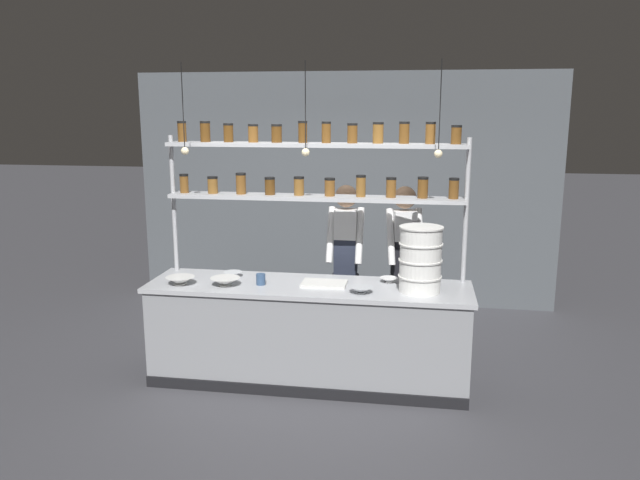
# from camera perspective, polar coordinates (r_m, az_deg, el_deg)

# --- Properties ---
(ground_plane) EXTENTS (40.00, 40.00, 0.00)m
(ground_plane) POSITION_cam_1_polar(r_m,az_deg,el_deg) (5.94, -1.02, -12.67)
(ground_plane) COLOR #3D3D42
(back_wall) EXTENTS (5.31, 0.12, 2.92)m
(back_wall) POSITION_cam_1_polar(r_m,az_deg,el_deg) (7.94, 2.15, 4.62)
(back_wall) COLOR #4C5156
(back_wall) RESTS_ON ground_plane
(prep_counter) EXTENTS (2.91, 0.76, 0.92)m
(prep_counter) POSITION_cam_1_polar(r_m,az_deg,el_deg) (5.76, -1.04, -8.52)
(prep_counter) COLOR gray
(prep_counter) RESTS_ON ground_plane
(spice_shelf_unit) EXTENTS (2.80, 0.28, 2.36)m
(spice_shelf_unit) POSITION_cam_1_polar(r_m,az_deg,el_deg) (5.75, -0.44, 6.01)
(spice_shelf_unit) COLOR #ADAFB5
(spice_shelf_unit) RESTS_ON ground_plane
(chef_left) EXTENTS (0.36, 0.30, 1.74)m
(chef_left) POSITION_cam_1_polar(r_m,az_deg,el_deg) (6.26, 2.36, -1.58)
(chef_left) COLOR black
(chef_left) RESTS_ON ground_plane
(chef_center) EXTENTS (0.41, 0.34, 1.73)m
(chef_center) POSITION_cam_1_polar(r_m,az_deg,el_deg) (6.27, 7.63, -1.70)
(chef_center) COLOR black
(chef_center) RESTS_ON ground_plane
(container_stack) EXTENTS (0.38, 0.38, 0.57)m
(container_stack) POSITION_cam_1_polar(r_m,az_deg,el_deg) (5.41, 9.17, -1.75)
(container_stack) COLOR white
(container_stack) RESTS_ON prep_counter
(cutting_board) EXTENTS (0.40, 0.26, 0.02)m
(cutting_board) POSITION_cam_1_polar(r_m,az_deg,el_deg) (5.61, 0.39, -4.00)
(cutting_board) COLOR silver
(cutting_board) RESTS_ON prep_counter
(prep_bowl_near_left) EXTENTS (0.26, 0.26, 0.07)m
(prep_bowl_near_left) POSITION_cam_1_polar(r_m,az_deg,el_deg) (5.75, -12.65, -3.66)
(prep_bowl_near_left) COLOR silver
(prep_bowl_near_left) RESTS_ON prep_counter
(prep_bowl_center_front) EXTENTS (0.17, 0.17, 0.05)m
(prep_bowl_center_front) POSITION_cam_1_polar(r_m,az_deg,el_deg) (5.93, -7.98, -3.13)
(prep_bowl_center_front) COLOR silver
(prep_bowl_center_front) RESTS_ON prep_counter
(prep_bowl_center_back) EXTENTS (0.16, 0.16, 0.05)m
(prep_bowl_center_back) POSITION_cam_1_polar(r_m,az_deg,el_deg) (5.72, 6.31, -3.67)
(prep_bowl_center_back) COLOR white
(prep_bowl_center_back) RESTS_ON prep_counter
(prep_bowl_near_right) EXTENTS (0.21, 0.21, 0.06)m
(prep_bowl_near_right) POSITION_cam_1_polar(r_m,az_deg,el_deg) (5.37, 3.79, -4.59)
(prep_bowl_near_right) COLOR #B2B7BC
(prep_bowl_near_right) RESTS_ON prep_counter
(prep_bowl_far_left) EXTENTS (0.27, 0.27, 0.07)m
(prep_bowl_far_left) POSITION_cam_1_polar(r_m,az_deg,el_deg) (5.64, -8.66, -3.79)
(prep_bowl_far_left) COLOR silver
(prep_bowl_far_left) RESTS_ON prep_counter
(serving_cup_front) EXTENTS (0.08, 0.08, 0.10)m
(serving_cup_front) POSITION_cam_1_polar(r_m,az_deg,el_deg) (5.63, -5.44, -3.59)
(serving_cup_front) COLOR #334C70
(serving_cup_front) RESTS_ON prep_counter
(pendant_light_row) EXTENTS (2.28, 0.07, 0.80)m
(pendant_light_row) POSITION_cam_1_polar(r_m,az_deg,el_deg) (5.41, -1.21, 8.52)
(pendant_light_row) COLOR black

